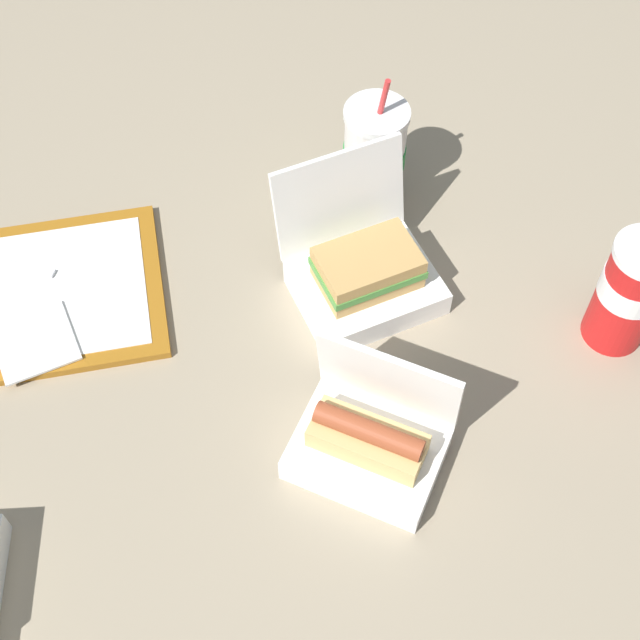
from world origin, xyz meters
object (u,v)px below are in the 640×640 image
object	(u,v)px
clamshell_hotdog_left	(369,441)
soda_cup_back	(374,154)
plastic_fork	(17,266)
clamshell_sandwich_corner	(364,272)
food_tray	(26,298)
soda_cup_front	(630,292)

from	to	relation	value
clamshell_hotdog_left	soda_cup_back	world-z (taller)	soda_cup_back
plastic_fork	clamshell_sandwich_corner	distance (m)	0.48
food_tray	soda_cup_front	world-z (taller)	soda_cup_front
food_tray	soda_cup_back	xyz separation A→B (m)	(0.50, 0.15, 0.08)
food_tray	soda_cup_back	distance (m)	0.52
clamshell_sandwich_corner	clamshell_hotdog_left	bearing A→B (deg)	-96.00
soda_cup_back	clamshell_sandwich_corner	bearing A→B (deg)	-101.78
soda_cup_back	soda_cup_front	distance (m)	0.40
plastic_fork	soda_cup_back	size ratio (longest dim) A/B	0.49
clamshell_sandwich_corner	plastic_fork	bearing A→B (deg)	170.22
food_tray	plastic_fork	bearing A→B (deg)	105.18
food_tray	clamshell_sandwich_corner	xyz separation A→B (m)	(0.46, -0.03, 0.04)
food_tray	soda_cup_front	bearing A→B (deg)	-9.63
food_tray	soda_cup_back	world-z (taller)	soda_cup_back
clamshell_sandwich_corner	soda_cup_back	distance (m)	0.19
soda_cup_back	clamshell_hotdog_left	bearing A→B (deg)	-98.44
plastic_fork	soda_cup_back	xyz separation A→B (m)	(0.51, 0.10, 0.07)
clamshell_sandwich_corner	soda_cup_front	world-z (taller)	soda_cup_front
food_tray	plastic_fork	xyz separation A→B (m)	(-0.01, 0.05, 0.01)
clamshell_hotdog_left	clamshell_sandwich_corner	distance (m)	0.25
clamshell_hotdog_left	soda_cup_back	size ratio (longest dim) A/B	0.98
plastic_fork	food_tray	bearing A→B (deg)	-54.43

